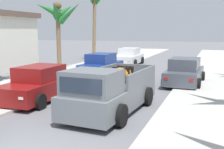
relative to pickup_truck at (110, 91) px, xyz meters
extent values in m
cube|color=beige|center=(-5.82, 7.15, -0.75)|extent=(4.82, 60.00, 0.12)
cube|color=beige|center=(4.10, 7.15, -0.75)|extent=(4.82, 60.00, 0.12)
cube|color=silver|center=(-4.81, 7.15, -0.76)|extent=(0.16, 60.00, 0.10)
cube|color=silver|center=(3.09, 7.15, -0.76)|extent=(0.16, 60.00, 0.10)
cube|color=slate|center=(0.01, 0.17, -0.21)|extent=(2.28, 5.23, 0.80)
cube|color=slate|center=(-0.10, -1.43, 0.59)|extent=(1.82, 1.62, 0.80)
cube|color=#283342|center=(-0.05, -0.67, 0.61)|extent=(1.38, 0.16, 0.44)
cube|color=#283342|center=(-0.16, -2.19, 0.61)|extent=(1.46, 0.17, 0.48)
cube|color=slate|center=(0.98, 0.96, 0.47)|extent=(0.34, 3.30, 0.56)
cube|color=slate|center=(-0.83, 1.09, 0.47)|extent=(0.34, 3.30, 0.56)
cube|color=slate|center=(0.19, 2.67, 0.47)|extent=(1.88, 0.24, 0.56)
cube|color=silver|center=(0.20, 2.76, -0.37)|extent=(1.83, 0.25, 0.20)
cylinder|color=black|center=(0.88, -1.43, -0.43)|extent=(0.31, 0.78, 0.76)
cylinder|color=black|center=(-1.08, -1.29, -0.43)|extent=(0.31, 0.78, 0.76)
cylinder|color=black|center=(1.09, 1.49, -0.43)|extent=(0.31, 0.78, 0.76)
cylinder|color=black|center=(-0.86, 1.64, -0.43)|extent=(0.31, 0.78, 0.76)
cube|color=red|center=(0.94, 2.68, -0.07)|extent=(0.22, 0.06, 0.18)
cube|color=red|center=(-0.55, 2.78, -0.07)|extent=(0.22, 0.06, 0.18)
ellipsoid|color=orange|center=(0.07, 1.04, 0.49)|extent=(0.82, 1.75, 0.60)
sphere|color=orange|center=(0.01, 0.09, 0.57)|extent=(0.44, 0.44, 0.44)
cube|color=black|center=(0.11, 1.50, 0.49)|extent=(0.72, 0.17, 0.61)
cube|color=black|center=(0.07, 1.04, 0.49)|extent=(0.72, 0.17, 0.61)
cube|color=black|center=(0.04, 0.57, 0.49)|extent=(0.72, 0.17, 0.61)
cube|color=silver|center=(-3.72, 14.93, -0.28)|extent=(1.79, 4.21, 0.72)
cube|color=silver|center=(-3.72, 15.03, 0.40)|extent=(1.53, 2.11, 0.64)
cube|color=#283342|center=(-3.72, 14.06, 0.38)|extent=(1.37, 0.09, 0.52)
cube|color=#283342|center=(-3.73, 16.00, 0.38)|extent=(1.34, 0.09, 0.50)
cylinder|color=black|center=(-2.81, 13.64, -0.49)|extent=(0.22, 0.64, 0.64)
cylinder|color=black|center=(-4.62, 13.63, -0.49)|extent=(0.22, 0.64, 0.64)
cylinder|color=black|center=(-2.83, 16.24, -0.49)|extent=(0.22, 0.64, 0.64)
cylinder|color=black|center=(-4.63, 16.23, -0.49)|extent=(0.22, 0.64, 0.64)
cube|color=red|center=(-3.10, 17.05, -0.17)|extent=(0.20, 0.04, 0.12)
cube|color=white|center=(-3.09, 12.83, -0.21)|extent=(0.20, 0.04, 0.10)
cube|color=red|center=(-4.37, 17.04, -0.17)|extent=(0.20, 0.04, 0.12)
cube|color=white|center=(-4.33, 12.82, -0.21)|extent=(0.20, 0.04, 0.10)
cube|color=#474C56|center=(2.05, 6.72, -0.28)|extent=(1.93, 4.27, 0.72)
cube|color=#474C56|center=(2.04, 6.62, 0.40)|extent=(1.61, 2.16, 0.64)
cube|color=#283342|center=(2.08, 7.59, 0.38)|extent=(1.37, 0.14, 0.52)
cube|color=#283342|center=(2.00, 5.65, 0.38)|extent=(1.34, 0.13, 0.50)
cylinder|color=black|center=(1.20, 8.06, -0.49)|extent=(0.25, 0.65, 0.64)
cylinder|color=black|center=(3.00, 7.98, -0.49)|extent=(0.25, 0.65, 0.64)
cylinder|color=black|center=(1.09, 5.45, -0.49)|extent=(0.25, 0.65, 0.64)
cylinder|color=black|center=(2.89, 5.38, -0.49)|extent=(0.25, 0.65, 0.64)
cube|color=red|center=(1.33, 4.64, -0.17)|extent=(0.20, 0.05, 0.12)
cube|color=white|center=(1.52, 8.85, -0.21)|extent=(0.20, 0.05, 0.10)
cube|color=red|center=(2.59, 4.58, -0.17)|extent=(0.20, 0.05, 0.12)
cube|color=white|center=(2.75, 8.80, -0.21)|extent=(0.20, 0.05, 0.10)
cube|color=maroon|center=(-3.64, 0.70, -0.28)|extent=(1.83, 4.23, 0.72)
cube|color=maroon|center=(-3.64, 0.80, 0.40)|extent=(1.56, 2.13, 0.64)
cube|color=#283342|center=(-3.63, -0.17, 0.38)|extent=(1.37, 0.10, 0.52)
cube|color=#283342|center=(-3.66, 1.77, 0.38)|extent=(1.34, 0.10, 0.50)
cylinder|color=black|center=(-2.72, -0.59, -0.49)|extent=(0.23, 0.64, 0.64)
cylinder|color=black|center=(-4.52, -0.62, -0.49)|extent=(0.23, 0.64, 0.64)
cylinder|color=black|center=(-2.76, 2.02, -0.49)|extent=(0.23, 0.64, 0.64)
cylinder|color=black|center=(-4.57, 1.99, -0.49)|extent=(0.23, 0.64, 0.64)
cube|color=red|center=(-3.04, 2.82, -0.17)|extent=(0.20, 0.04, 0.12)
cube|color=white|center=(-2.99, -1.40, -0.21)|extent=(0.20, 0.04, 0.10)
cube|color=red|center=(-4.31, 2.80, -0.17)|extent=(0.20, 0.04, 0.12)
cube|color=navy|center=(-3.74, 8.27, -0.28)|extent=(1.85, 4.24, 0.72)
cube|color=navy|center=(-3.74, 8.17, 0.40)|extent=(1.57, 2.13, 0.64)
cube|color=#283342|center=(-3.72, 9.14, 0.38)|extent=(1.37, 0.11, 0.52)
cube|color=#283342|center=(-3.76, 7.20, 0.38)|extent=(1.34, 0.11, 0.50)
cylinder|color=black|center=(-4.61, 9.60, -0.49)|extent=(0.23, 0.64, 0.64)
cylinder|color=black|center=(-2.81, 9.56, -0.49)|extent=(0.23, 0.64, 0.64)
cylinder|color=black|center=(-4.67, 6.99, -0.49)|extent=(0.23, 0.64, 0.64)
cylinder|color=black|center=(-2.86, 6.95, -0.49)|extent=(0.23, 0.64, 0.64)
cube|color=red|center=(-4.42, 6.18, -0.17)|extent=(0.20, 0.04, 0.12)
cube|color=white|center=(-4.30, 10.40, -0.21)|extent=(0.20, 0.04, 0.10)
cube|color=red|center=(-3.15, 6.15, -0.17)|extent=(0.20, 0.04, 0.12)
cube|color=white|center=(-3.07, 10.37, -0.21)|extent=(0.20, 0.04, 0.10)
cylinder|color=brown|center=(-8.01, 16.81, 2.69)|extent=(0.33, 0.77, 7.02)
cylinder|color=brown|center=(-8.02, 9.81, 1.69)|extent=(0.34, 0.39, 5.00)
cone|color=#23702D|center=(-6.94, 9.71, 3.63)|extent=(2.13, 0.75, 1.75)
cone|color=#23702D|center=(-7.79, 10.61, 3.92)|extent=(1.03, 1.83, 1.24)
cone|color=#23702D|center=(-8.88, 10.47, 3.82)|extent=(2.07, 1.79, 1.44)
cone|color=#23702D|center=(-8.77, 9.46, 3.95)|extent=(1.81, 1.25, 1.18)
cone|color=#23702D|center=(-7.75, 9.02, 3.83)|extent=(1.10, 1.81, 1.39)
sphere|color=brown|center=(-8.02, 9.81, 4.19)|extent=(0.61, 0.61, 0.61)
camera|label=1|loc=(3.61, -9.67, 2.24)|focal=45.02mm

